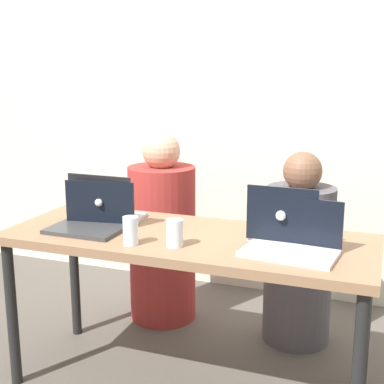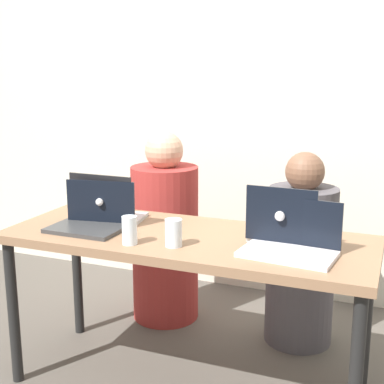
% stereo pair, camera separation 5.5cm
% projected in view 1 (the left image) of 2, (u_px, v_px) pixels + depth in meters
% --- Properties ---
extents(back_wall, '(4.50, 0.10, 2.34)m').
position_uv_depth(back_wall, '(258.00, 113.00, 3.38)').
color(back_wall, beige).
rests_on(back_wall, ground).
extents(desk, '(1.61, 0.62, 0.73)m').
position_uv_depth(desk, '(187.00, 251.00, 2.34)').
color(desk, '#8A6549').
rests_on(desk, ground).
extents(person_on_left, '(0.42, 0.42, 1.10)m').
position_uv_depth(person_on_left, '(162.00, 237.00, 3.08)').
color(person_on_left, maroon).
rests_on(person_on_left, ground).
extents(person_on_right, '(0.42, 0.42, 1.03)m').
position_uv_depth(person_on_right, '(299.00, 259.00, 2.82)').
color(person_on_right, '#4B474C').
rests_on(person_on_right, ground).
extents(laptop_front_left, '(0.33, 0.27, 0.23)m').
position_uv_depth(laptop_front_left, '(91.00, 218.00, 2.42)').
color(laptop_front_left, '#343536').
rests_on(laptop_front_left, desk).
extents(laptop_back_right, '(0.30, 0.29, 0.24)m').
position_uv_depth(laptop_back_right, '(285.00, 228.00, 2.25)').
color(laptop_back_right, silver).
rests_on(laptop_back_right, desk).
extents(laptop_front_right, '(0.38, 0.26, 0.21)m').
position_uv_depth(laptop_front_right, '(292.00, 242.00, 2.09)').
color(laptop_front_right, silver).
rests_on(laptop_front_right, desk).
extents(laptop_back_left, '(0.36, 0.27, 0.21)m').
position_uv_depth(laptop_back_left, '(106.00, 212.00, 2.52)').
color(laptop_back_left, '#B4B3B2').
rests_on(laptop_back_left, desk).
extents(water_glass_center, '(0.07, 0.07, 0.11)m').
position_uv_depth(water_glass_center, '(175.00, 235.00, 2.17)').
color(water_glass_center, silver).
rests_on(water_glass_center, desk).
extents(water_glass_left, '(0.06, 0.06, 0.12)m').
position_uv_depth(water_glass_left, '(131.00, 233.00, 2.19)').
color(water_glass_left, silver).
rests_on(water_glass_left, desk).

